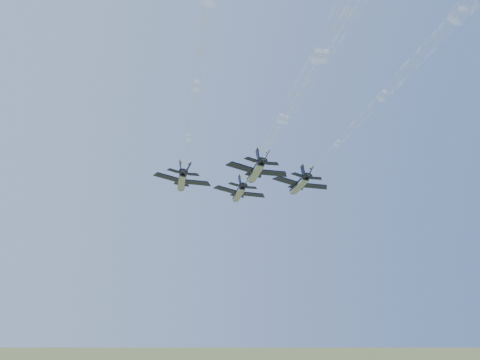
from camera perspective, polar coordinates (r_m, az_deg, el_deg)
name	(u,v)px	position (r m, az deg, el deg)	size (l,w,h in m)	color
jet_lead	(239,193)	(116.13, -0.13, -1.39)	(10.76, 14.76, 3.47)	black
jet_left	(182,181)	(105.40, -6.21, -0.10)	(10.76, 14.76, 3.47)	black
jet_right	(299,184)	(108.51, 6.33, -0.47)	(10.76, 14.76, 3.47)	black
jet_slot	(256,171)	(97.18, 1.70, 0.94)	(10.76, 14.76, 3.47)	black
smoke_trail_lead	(301,103)	(65.23, 6.50, 8.19)	(23.74, 69.88, 2.07)	white
smoke_trail_left	(201,60)	(54.30, -4.14, 12.68)	(23.74, 69.88, 2.07)	white
smoke_trail_right	(426,73)	(60.26, 19.26, 10.72)	(23.74, 69.88, 2.07)	white
smoke_trail_slot	(363,18)	(48.35, 13.03, 16.46)	(23.74, 69.88, 2.07)	white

